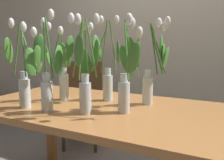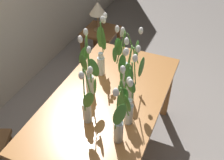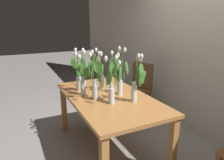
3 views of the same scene
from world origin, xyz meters
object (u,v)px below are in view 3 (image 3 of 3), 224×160
object	(u,v)px
tulip_vase_4	(114,84)
tulip_vase_5	(137,84)
dining_table	(109,103)
tulip_vase_0	(79,75)
tulip_vase_6	(119,77)
tulip_vase_3	(100,76)
dining_chair	(139,87)
tulip_vase_1	(84,80)
tulip_vase_2	(95,80)

from	to	relation	value
tulip_vase_4	tulip_vase_5	world-z (taller)	same
dining_table	tulip_vase_4	xyz separation A→B (m)	(0.24, -0.05, 0.32)
tulip_vase_4	tulip_vase_0	bearing A→B (deg)	-160.85
tulip_vase_5	tulip_vase_6	size ratio (longest dim) A/B	0.96
tulip_vase_0	tulip_vase_4	bearing A→B (deg)	19.15
tulip_vase_4	tulip_vase_5	bearing A→B (deg)	72.40
tulip_vase_3	tulip_vase_6	world-z (taller)	tulip_vase_6
dining_table	dining_chair	world-z (taller)	dining_chair
tulip_vase_1	tulip_vase_5	world-z (taller)	tulip_vase_1
tulip_vase_0	dining_chair	size ratio (longest dim) A/B	0.59
tulip_vase_3	dining_chair	xyz separation A→B (m)	(-0.43, 0.89, -0.40)
dining_table	tulip_vase_0	distance (m)	0.53
dining_table	tulip_vase_5	bearing A→B (deg)	31.30
tulip_vase_1	tulip_vase_6	distance (m)	0.44
tulip_vase_1	tulip_vase_3	xyz separation A→B (m)	(-0.11, 0.27, -0.01)
tulip_vase_2	tulip_vase_5	distance (m)	0.48
tulip_vase_1	tulip_vase_4	distance (m)	0.47
tulip_vase_4	tulip_vase_5	xyz separation A→B (m)	(0.08, 0.25, -0.02)
tulip_vase_1	tulip_vase_6	xyz separation A→B (m)	(0.17, 0.40, 0.03)
tulip_vase_0	dining_table	bearing A→B (deg)	36.11
tulip_vase_2	tulip_vase_4	bearing A→B (deg)	30.74
tulip_vase_2	tulip_vase_4	distance (m)	0.25
tulip_vase_1	dining_chair	size ratio (longest dim) A/B	0.63
tulip_vase_2	dining_chair	world-z (taller)	tulip_vase_2
tulip_vase_1	tulip_vase_6	size ratio (longest dim) A/B	0.99
tulip_vase_4	dining_chair	world-z (taller)	tulip_vase_4
tulip_vase_1	tulip_vase_6	world-z (taller)	tulip_vase_6
tulip_vase_1	tulip_vase_4	bearing A→B (deg)	24.96
dining_table	tulip_vase_0	bearing A→B (deg)	-143.89
tulip_vase_5	tulip_vase_0	bearing A→B (deg)	-146.10
tulip_vase_4	dining_chair	bearing A→B (deg)	135.00
tulip_vase_1	dining_chair	world-z (taller)	tulip_vase_1
tulip_vase_1	dining_chair	distance (m)	1.34
tulip_vase_1	tulip_vase_3	bearing A→B (deg)	112.92
tulip_vase_5	tulip_vase_1	bearing A→B (deg)	-138.57
tulip_vase_0	tulip_vase_2	size ratio (longest dim) A/B	0.97
tulip_vase_4	tulip_vase_2	bearing A→B (deg)	-149.26
tulip_vase_0	tulip_vase_6	size ratio (longest dim) A/B	0.94
tulip_vase_0	tulip_vase_6	xyz separation A→B (m)	(0.34, 0.41, 0.02)
dining_table	tulip_vase_2	world-z (taller)	tulip_vase_2
tulip_vase_2	tulip_vase_6	distance (m)	0.33
tulip_vase_3	dining_chair	size ratio (longest dim) A/B	0.58
tulip_vase_4	tulip_vase_3	bearing A→B (deg)	172.66
tulip_vase_5	tulip_vase_4	bearing A→B (deg)	-107.60
tulip_vase_2	dining_chair	xyz separation A→B (m)	(-0.75, 1.09, -0.45)
tulip_vase_3	tulip_vase_6	size ratio (longest dim) A/B	0.92
tulip_vase_2	dining_chair	size ratio (longest dim) A/B	0.61
tulip_vase_0	tulip_vase_6	distance (m)	0.53
tulip_vase_2	tulip_vase_4	size ratio (longest dim) A/B	1.01
tulip_vase_1	tulip_vase_5	bearing A→B (deg)	41.43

